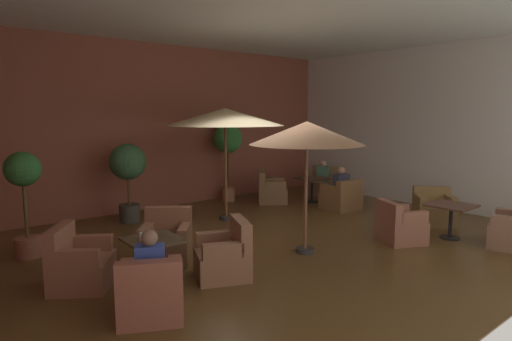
% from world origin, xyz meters
% --- Properties ---
extents(ground_plane, '(10.61, 8.26, 0.02)m').
position_xyz_m(ground_plane, '(0.00, 0.00, -0.01)').
color(ground_plane, brown).
extents(wall_back_brick, '(10.61, 0.08, 4.14)m').
position_xyz_m(wall_back_brick, '(0.00, 4.09, 2.07)').
color(wall_back_brick, brown).
rests_on(wall_back_brick, ground_plane).
extents(wall_right_plain, '(0.08, 8.26, 4.14)m').
position_xyz_m(wall_right_plain, '(5.27, 0.00, 2.07)').
color(wall_right_plain, silver).
rests_on(wall_right_plain, ground_plane).
extents(ceiling_slab, '(10.61, 8.26, 0.06)m').
position_xyz_m(ceiling_slab, '(0.00, 0.00, 4.17)').
color(ceiling_slab, silver).
rests_on(ceiling_slab, wall_back_brick).
extents(cafe_table_front_left, '(0.75, 0.75, 0.67)m').
position_xyz_m(cafe_table_front_left, '(-2.63, -0.49, 0.50)').
color(cafe_table_front_left, black).
rests_on(cafe_table_front_left, ground_plane).
extents(armchair_front_left_north, '(0.99, 1.00, 0.86)m').
position_xyz_m(armchair_front_left_north, '(-1.69, -0.90, 0.31)').
color(armchair_front_left_north, brown).
rests_on(armchair_front_left_north, ground_plane).
extents(armchair_front_left_east, '(1.10, 1.10, 0.84)m').
position_xyz_m(armchair_front_left_east, '(-2.00, 0.32, 0.31)').
color(armchair_front_left_east, '#8C5B40').
rests_on(armchair_front_left_east, ground_plane).
extents(armchair_front_left_south, '(1.07, 1.09, 0.88)m').
position_xyz_m(armchair_front_left_south, '(-3.48, 0.10, 0.32)').
color(armchair_front_left_south, '#905840').
rests_on(armchair_front_left_south, ground_plane).
extents(armchair_front_left_west, '(1.02, 1.04, 0.79)m').
position_xyz_m(armchair_front_left_west, '(-3.11, -1.39, 0.30)').
color(armchair_front_left_west, brown).
rests_on(armchair_front_left_west, ground_plane).
extents(cafe_table_front_right, '(0.83, 0.83, 0.67)m').
position_xyz_m(cafe_table_front_right, '(3.29, 1.99, 0.54)').
color(cafe_table_front_right, black).
rests_on(cafe_table_front_right, ground_plane).
extents(armchair_front_right_north, '(0.99, 1.04, 0.85)m').
position_xyz_m(armchair_front_right_north, '(4.30, 2.47, 0.31)').
color(armchair_front_right_north, '#866040').
rests_on(armchair_front_right_north, ground_plane).
extents(armchair_front_right_east, '(1.09, 1.10, 0.87)m').
position_xyz_m(armchair_front_right_east, '(2.41, 2.69, 0.31)').
color(armchair_front_right_east, brown).
rests_on(armchair_front_right_east, ground_plane).
extents(armchair_front_right_south, '(0.87, 0.85, 0.78)m').
position_xyz_m(armchair_front_right_south, '(3.19, 0.88, 0.30)').
color(armchair_front_right_south, brown).
rests_on(armchair_front_right_south, ground_plane).
extents(cafe_table_mid_center, '(0.80, 0.80, 0.67)m').
position_xyz_m(cafe_table_mid_center, '(2.86, -2.08, 0.53)').
color(cafe_table_mid_center, black).
rests_on(cafe_table_mid_center, ground_plane).
extents(armchair_mid_center_north, '(0.97, 0.98, 0.80)m').
position_xyz_m(armchair_mid_center_north, '(1.86, -1.59, 0.31)').
color(armchair_mid_center_north, '#905440').
rests_on(armchair_mid_center_north, ground_plane).
extents(armchair_mid_center_south, '(1.08, 1.08, 0.79)m').
position_xyz_m(armchair_mid_center_south, '(3.66, -1.32, 0.30)').
color(armchair_mid_center_south, brown).
rests_on(armchair_mid_center_south, ground_plane).
extents(patio_umbrella_tall_red, '(2.64, 2.64, 2.53)m').
position_xyz_m(patio_umbrella_tall_red, '(0.36, 1.92, 2.33)').
color(patio_umbrella_tall_red, '#2D2D2D').
rests_on(patio_umbrella_tall_red, ground_plane).
extents(patio_umbrella_center_beige, '(1.96, 1.96, 2.29)m').
position_xyz_m(patio_umbrella_center_beige, '(0.05, -0.88, 2.07)').
color(patio_umbrella_center_beige, '#2D2D2D').
rests_on(patio_umbrella_center_beige, ground_plane).
extents(potted_tree_left_corner, '(0.78, 0.78, 2.12)m').
position_xyz_m(potted_tree_left_corner, '(1.61, 3.56, 1.58)').
color(potted_tree_left_corner, '#A3684A').
rests_on(potted_tree_left_corner, ground_plane).
extents(potted_tree_mid_left, '(0.80, 0.80, 1.76)m').
position_xyz_m(potted_tree_mid_left, '(-1.45, 3.10, 1.20)').
color(potted_tree_mid_left, '#3F3933').
rests_on(potted_tree_mid_left, ground_plane).
extents(potted_tree_mid_right, '(0.58, 0.58, 1.80)m').
position_xyz_m(potted_tree_mid_right, '(-3.75, 1.95, 1.19)').
color(potted_tree_mid_right, '#A56249').
rests_on(potted_tree_mid_right, ground_plane).
extents(patron_blue_shirt, '(0.33, 0.41, 0.62)m').
position_xyz_m(patron_blue_shirt, '(4.26, 2.46, 0.69)').
color(patron_blue_shirt, '#4B745C').
rests_on(patron_blue_shirt, ground_plane).
extents(patron_by_window, '(0.41, 0.25, 0.67)m').
position_xyz_m(patron_by_window, '(3.20, 0.92, 0.71)').
color(patron_by_window, '#323141').
rests_on(patron_by_window, ground_plane).
extents(patron_with_friend, '(0.40, 0.34, 0.66)m').
position_xyz_m(patron_with_friend, '(-3.09, -1.36, 0.71)').
color(patron_with_friend, '#354AA2').
rests_on(patron_with_friend, ground_plane).
extents(iced_drink_cup, '(0.08, 0.08, 0.11)m').
position_xyz_m(iced_drink_cup, '(-2.78, -0.46, 0.72)').
color(iced_drink_cup, white).
rests_on(iced_drink_cup, cafe_table_front_left).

